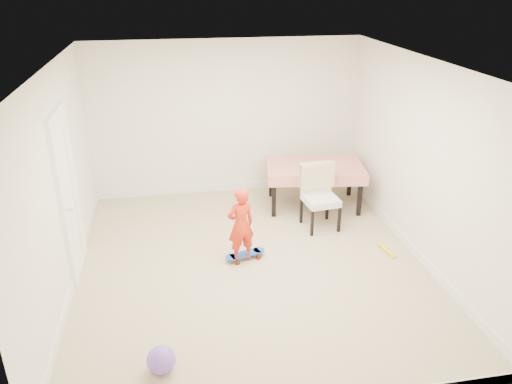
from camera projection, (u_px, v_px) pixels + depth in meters
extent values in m
plane|color=tan|center=(251.00, 264.00, 6.62)|extent=(5.00, 5.00, 0.00)
cube|color=white|center=(250.00, 67.00, 5.57)|extent=(4.50, 5.00, 0.04)
cube|color=silver|center=(226.00, 119.00, 8.32)|extent=(4.50, 0.04, 2.60)
cube|color=silver|center=(304.00, 290.00, 3.86)|extent=(4.50, 0.04, 2.60)
cube|color=silver|center=(60.00, 186.00, 5.73)|extent=(0.04, 5.00, 2.60)
cube|color=silver|center=(420.00, 162.00, 6.45)|extent=(0.04, 5.00, 2.60)
cube|color=white|center=(68.00, 197.00, 6.12)|extent=(0.11, 0.94, 2.11)
cube|color=white|center=(228.00, 187.00, 8.84)|extent=(4.50, 0.02, 0.12)
cube|color=white|center=(75.00, 277.00, 6.23)|extent=(0.02, 5.00, 0.12)
cube|color=white|center=(409.00, 245.00, 6.96)|extent=(0.02, 5.00, 0.12)
imported|color=red|center=(241.00, 227.00, 6.48)|extent=(0.43, 0.34, 1.02)
sphere|color=#7653C9|center=(161.00, 360.00, 4.79)|extent=(0.28, 0.28, 0.28)
cylinder|color=yellow|center=(387.00, 250.00, 6.89)|extent=(0.11, 0.40, 0.06)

